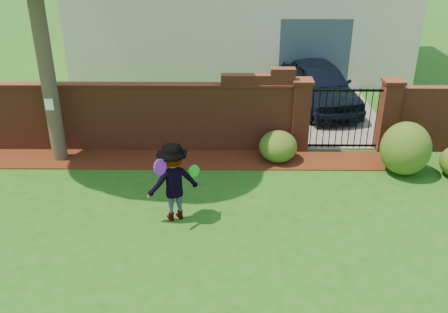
{
  "coord_description": "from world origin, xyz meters",
  "views": [
    {
      "loc": [
        0.59,
        -7.66,
        5.46
      ],
      "look_at": [
        0.5,
        1.4,
        1.05
      ],
      "focal_mm": 39.77,
      "sensor_mm": 36.0,
      "label": 1
    }
  ],
  "objects_px": {
    "man": "(173,183)",
    "frisbee_green": "(194,171)",
    "frisbee_purple": "(160,167)",
    "car": "(322,87)"
  },
  "relations": [
    {
      "from": "man",
      "to": "frisbee_purple",
      "type": "height_order",
      "value": "man"
    },
    {
      "from": "car",
      "to": "man",
      "type": "relative_size",
      "value": 2.58
    },
    {
      "from": "frisbee_purple",
      "to": "car",
      "type": "bearing_deg",
      "value": 58.03
    },
    {
      "from": "car",
      "to": "frisbee_green",
      "type": "distance_m",
      "value": 7.07
    },
    {
      "from": "car",
      "to": "frisbee_green",
      "type": "bearing_deg",
      "value": -130.91
    },
    {
      "from": "car",
      "to": "frisbee_green",
      "type": "xyz_separation_m",
      "value": [
        -3.55,
        -6.11,
        0.27
      ]
    },
    {
      "from": "frisbee_green",
      "to": "man",
      "type": "bearing_deg",
      "value": -156.38
    },
    {
      "from": "car",
      "to": "man",
      "type": "xyz_separation_m",
      "value": [
        -3.93,
        -6.28,
        0.1
      ]
    },
    {
      "from": "man",
      "to": "frisbee_green",
      "type": "relative_size",
      "value": 6.68
    },
    {
      "from": "car",
      "to": "frisbee_green",
      "type": "height_order",
      "value": "car"
    }
  ]
}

